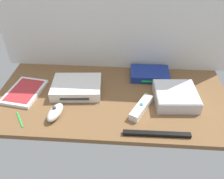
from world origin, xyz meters
TOP-DOWN VIEW (x-y plane):
  - ground_plane at (0.00, 0.00)cm, footprint 100.00×48.00cm
  - back_wall at (0.00, 24.60)cm, footprint 110.00×1.20cm
  - game_console at (-15.72, 3.00)cm, footprint 22.15×17.70cm
  - mini_computer at (26.44, -0.69)cm, footprint 18.04×18.04cm
  - game_case at (-38.26, 0.40)cm, footprint 16.28×20.82cm
  - network_router at (16.83, 16.23)cm, footprint 18.01×12.41cm
  - remote_wand at (12.17, -7.62)cm, footprint 9.91×14.83cm
  - remote_nunchuk at (-20.97, -13.23)cm, footprint 6.58×10.74cm
  - sensor_bar at (17.31, -20.33)cm, footprint 24.02×2.10cm
  - stylus_pen at (-34.30, -16.23)cm, footprint 5.65×7.83cm

SIDE VIEW (x-z plane):
  - ground_plane at x=0.00cm, z-range -2.00..0.00cm
  - stylus_pen at x=-34.30cm, z-range 0.00..0.70cm
  - sensor_bar at x=17.31cm, z-range 0.00..1.40cm
  - game_case at x=-38.26cm, z-range -0.02..1.54cm
  - remote_wand at x=12.17cm, z-range -0.19..3.21cm
  - network_router at x=16.83cm, z-range 0.00..3.40cm
  - remote_nunchuk at x=-20.97cm, z-range -0.51..4.59cm
  - game_console at x=-15.72cm, z-range 0.00..4.40cm
  - mini_computer at x=26.44cm, z-range -0.01..5.29cm
  - back_wall at x=0.00cm, z-range 0.00..64.00cm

